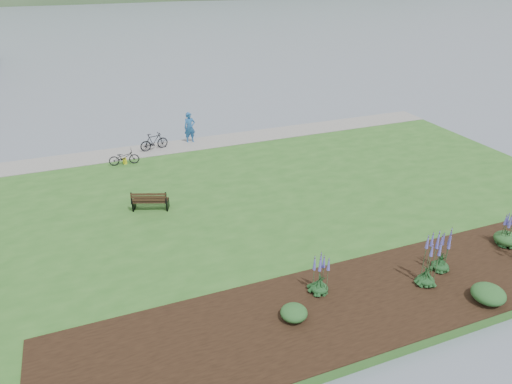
# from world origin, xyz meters

# --- Properties ---
(ground) EXTENTS (600.00, 600.00, 0.00)m
(ground) POSITION_xyz_m (0.00, 0.00, 0.00)
(ground) COLOR slate
(ground) RESTS_ON ground
(lawn) EXTENTS (34.00, 20.00, 0.40)m
(lawn) POSITION_xyz_m (0.00, -2.00, 0.20)
(lawn) COLOR #2A5D21
(lawn) RESTS_ON ground
(shoreline_path) EXTENTS (34.00, 2.20, 0.03)m
(shoreline_path) POSITION_xyz_m (0.00, 6.90, 0.42)
(shoreline_path) COLOR gray
(shoreline_path) RESTS_ON lawn
(garden_bed) EXTENTS (24.00, 4.40, 0.04)m
(garden_bed) POSITION_xyz_m (3.00, -9.80, 0.42)
(garden_bed) COLOR black
(garden_bed) RESTS_ON lawn
(park_bench) EXTENTS (1.73, 1.17, 1.00)m
(park_bench) POSITION_xyz_m (-4.01, -0.77, 0.90)
(park_bench) COLOR black
(park_bench) RESTS_ON lawn
(person) EXTENTS (0.84, 0.59, 2.28)m
(person) POSITION_xyz_m (-0.06, 7.39, 1.54)
(person) COLOR #205696
(person) RESTS_ON lawn
(bicycle_a) EXTENTS (0.69, 1.71, 0.88)m
(bicycle_a) POSITION_xyz_m (-4.44, 5.19, 0.84)
(bicycle_a) COLOR black
(bicycle_a) RESTS_ON lawn
(bicycle_b) EXTENTS (0.89, 1.84, 1.07)m
(bicycle_b) POSITION_xyz_m (-2.45, 6.87, 0.93)
(bicycle_b) COLOR black
(bicycle_b) RESTS_ON lawn
(pannier) EXTENTS (0.22, 0.31, 0.32)m
(pannier) POSITION_xyz_m (-4.41, 5.33, 0.56)
(pannier) COLOR yellow
(pannier) RESTS_ON lawn
(echium_0) EXTENTS (0.62, 0.62, 2.37)m
(echium_0) POSITION_xyz_m (4.05, -9.84, 1.47)
(echium_0) COLOR #153A1B
(echium_0) RESTS_ON garden_bed
(echium_1) EXTENTS (0.62, 0.62, 1.87)m
(echium_1) POSITION_xyz_m (5.12, -9.37, 1.19)
(echium_1) COLOR #153A1B
(echium_1) RESTS_ON garden_bed
(echium_3) EXTENTS (0.62, 0.62, 1.74)m
(echium_3) POSITION_xyz_m (8.69, -9.01, 1.17)
(echium_3) COLOR #153A1B
(echium_3) RESTS_ON garden_bed
(echium_4) EXTENTS (0.62, 0.62, 1.77)m
(echium_4) POSITION_xyz_m (0.35, -8.87, 1.18)
(echium_4) COLOR #153A1B
(echium_4) RESTS_ON garden_bed
(shrub_0) EXTENTS (0.87, 0.87, 0.44)m
(shrub_0) POSITION_xyz_m (-1.04, -9.73, 0.66)
(shrub_0) COLOR #1E4C21
(shrub_0) RESTS_ON garden_bed
(shrub_1) EXTENTS (1.11, 1.11, 0.55)m
(shrub_1) POSITION_xyz_m (5.36, -11.35, 0.72)
(shrub_1) COLOR #1E4C21
(shrub_1) RESTS_ON garden_bed
(shrub_2) EXTENTS (0.99, 0.99, 0.50)m
(shrub_2) POSITION_xyz_m (8.81, -8.98, 0.69)
(shrub_2) COLOR #1E4C21
(shrub_2) RESTS_ON garden_bed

